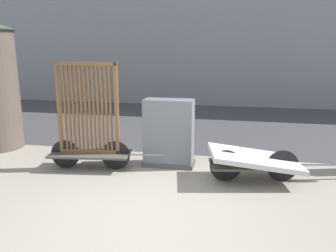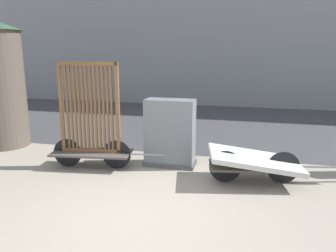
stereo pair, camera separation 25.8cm
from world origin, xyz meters
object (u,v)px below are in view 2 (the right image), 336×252
(bike_cart_with_mattress, at_px, (255,162))
(utility_cabinet, at_px, (170,135))
(advertising_column, at_px, (0,84))
(bike_cart_with_bedframe, at_px, (91,131))

(bike_cart_with_mattress, distance_m, utility_cabinet, 1.79)
(utility_cabinet, bearing_deg, advertising_column, 174.77)
(bike_cart_with_mattress, bearing_deg, utility_cabinet, 151.53)
(advertising_column, bearing_deg, bike_cart_with_bedframe, -18.04)
(bike_cart_with_bedframe, distance_m, utility_cabinet, 1.59)
(bike_cart_with_bedframe, relative_size, advertising_column, 0.76)
(utility_cabinet, height_order, advertising_column, advertising_column)
(bike_cart_with_mattress, bearing_deg, advertising_column, 160.27)
(utility_cabinet, distance_m, advertising_column, 4.46)
(bike_cart_with_bedframe, distance_m, advertising_column, 3.11)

